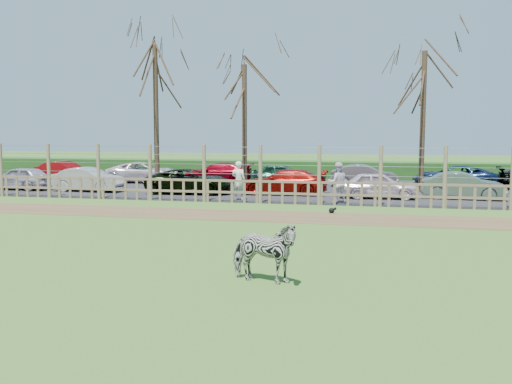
% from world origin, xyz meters
% --- Properties ---
extents(ground, '(120.00, 120.00, 0.00)m').
position_xyz_m(ground, '(0.00, 0.00, 0.00)').
color(ground, olive).
rests_on(ground, ground).
extents(dirt_strip, '(34.00, 2.80, 0.01)m').
position_xyz_m(dirt_strip, '(0.00, 4.50, 0.01)').
color(dirt_strip, brown).
rests_on(dirt_strip, ground).
extents(asphalt, '(44.00, 13.00, 0.04)m').
position_xyz_m(asphalt, '(0.00, 14.50, 0.02)').
color(asphalt, '#232326').
rests_on(asphalt, ground).
extents(hedge, '(46.00, 2.00, 1.10)m').
position_xyz_m(hedge, '(0.00, 21.50, 0.55)').
color(hedge, '#1E4716').
rests_on(hedge, ground).
extents(fence, '(30.16, 0.16, 2.50)m').
position_xyz_m(fence, '(0.00, 8.00, 0.80)').
color(fence, brown).
rests_on(fence, ground).
extents(tree_left, '(4.80, 4.80, 7.88)m').
position_xyz_m(tree_left, '(-6.50, 12.50, 5.62)').
color(tree_left, '#3D2B1E').
rests_on(tree_left, ground).
extents(tree_mid, '(4.80, 4.80, 6.83)m').
position_xyz_m(tree_mid, '(-2.00, 13.50, 4.87)').
color(tree_mid, '#3D2B1E').
rests_on(tree_mid, ground).
extents(tree_right, '(4.80, 4.80, 7.35)m').
position_xyz_m(tree_right, '(7.00, 14.00, 5.24)').
color(tree_right, '#3D2B1E').
rests_on(tree_right, ground).
extents(zebra, '(1.61, 0.96, 1.28)m').
position_xyz_m(zebra, '(2.67, -4.45, 0.64)').
color(zebra, gray).
rests_on(zebra, ground).
extents(visitor_a, '(0.68, 0.50, 1.72)m').
position_xyz_m(visitor_a, '(-1.12, 8.66, 0.90)').
color(visitor_a, silver).
rests_on(visitor_a, asphalt).
extents(visitor_b, '(0.98, 0.85, 1.72)m').
position_xyz_m(visitor_b, '(3.22, 8.59, 0.90)').
color(visitor_b, silver).
rests_on(visitor_b, asphalt).
extents(crow, '(0.29, 0.22, 0.24)m').
position_xyz_m(crow, '(3.23, 5.71, 0.12)').
color(crow, black).
rests_on(crow, ground).
extents(car_0, '(3.60, 1.61, 1.20)m').
position_xyz_m(car_0, '(-13.32, 10.62, 0.64)').
color(car_0, '#BDB3C4').
rests_on(car_0, asphalt).
extents(car_1, '(3.72, 1.51, 1.20)m').
position_xyz_m(car_1, '(-9.42, 10.60, 0.64)').
color(car_1, silver).
rests_on(car_1, asphalt).
extents(car_2, '(4.41, 2.19, 1.20)m').
position_xyz_m(car_2, '(-4.10, 10.74, 0.64)').
color(car_2, black).
rests_on(car_2, asphalt).
extents(car_3, '(4.18, 1.79, 1.20)m').
position_xyz_m(car_3, '(0.48, 11.33, 0.64)').
color(car_3, maroon).
rests_on(car_3, asphalt).
extents(car_4, '(3.57, 1.55, 1.20)m').
position_xyz_m(car_4, '(4.93, 10.64, 0.64)').
color(car_4, silver).
rests_on(car_4, asphalt).
extents(car_5, '(3.74, 1.58, 1.20)m').
position_xyz_m(car_5, '(8.65, 11.22, 0.64)').
color(car_5, '#56695C').
rests_on(car_5, asphalt).
extents(car_7, '(3.77, 1.69, 1.20)m').
position_xyz_m(car_7, '(-13.79, 15.71, 0.64)').
color(car_7, maroon).
rests_on(car_7, asphalt).
extents(car_8, '(4.48, 2.38, 1.20)m').
position_xyz_m(car_8, '(-8.67, 15.78, 0.64)').
color(car_8, silver).
rests_on(car_8, asphalt).
extents(car_9, '(4.24, 1.95, 1.20)m').
position_xyz_m(car_9, '(-4.30, 16.31, 0.64)').
color(car_9, maroon).
rests_on(car_9, asphalt).
extents(car_10, '(3.58, 1.56, 1.20)m').
position_xyz_m(car_10, '(-0.40, 15.84, 0.64)').
color(car_10, '#1E5136').
rests_on(car_10, asphalt).
extents(car_11, '(3.67, 1.36, 1.20)m').
position_xyz_m(car_11, '(4.14, 16.05, 0.64)').
color(car_11, '#64595B').
rests_on(car_11, asphalt).
extents(car_12, '(4.35, 2.07, 1.20)m').
position_xyz_m(car_12, '(8.86, 16.29, 0.64)').
color(car_12, '#112145').
rests_on(car_12, asphalt).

